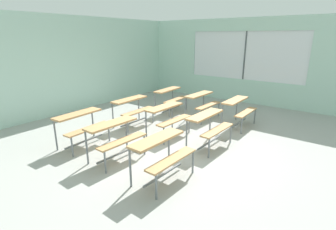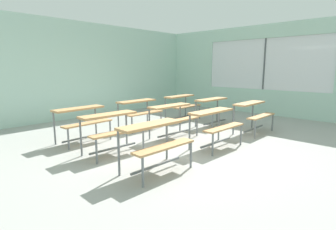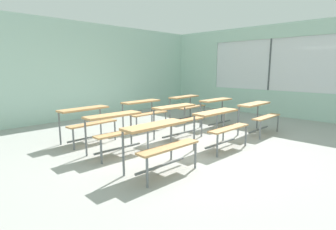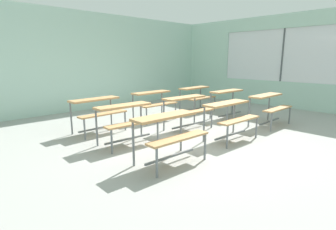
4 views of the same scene
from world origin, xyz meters
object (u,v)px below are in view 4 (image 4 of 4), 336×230
(desk_bench_r2c0, at_px, (98,107))
(desk_bench_r2c1, at_px, (154,99))
(desk_bench_r0c2, at_px, (270,102))
(desk_bench_r1c0, at_px, (127,115))
(desk_bench_r2c2, at_px, (197,93))
(desk_bench_r0c0, at_px, (169,127))
(desk_bench_r1c2, at_px, (230,97))
(desk_bench_r1c1, at_px, (188,105))
(desk_bench_r0c1, at_px, (231,112))

(desk_bench_r2c0, bearing_deg, desk_bench_r2c1, -0.51)
(desk_bench_r0c2, relative_size, desk_bench_r2c1, 1.00)
(desk_bench_r1c0, xyz_separation_m, desk_bench_r2c2, (3.34, 1.11, 0.00))
(desk_bench_r0c0, relative_size, desk_bench_r1c2, 1.00)
(desk_bench_r1c1, distance_m, desk_bench_r2c2, 2.09)
(desk_bench_r0c1, distance_m, desk_bench_r2c0, 2.82)
(desk_bench_r0c0, height_order, desk_bench_r0c2, same)
(desk_bench_r2c2, bearing_deg, desk_bench_r0c1, -128.46)
(desk_bench_r0c0, bearing_deg, desk_bench_r1c0, 89.07)
(desk_bench_r2c0, bearing_deg, desk_bench_r0c0, -94.00)
(desk_bench_r1c1, height_order, desk_bench_r2c0, same)
(desk_bench_r1c1, distance_m, desk_bench_r2c1, 1.23)
(desk_bench_r0c0, bearing_deg, desk_bench_r2c1, 55.74)
(desk_bench_r1c0, distance_m, desk_bench_r2c0, 1.10)
(desk_bench_r1c0, height_order, desk_bench_r1c1, same)
(desk_bench_r1c1, bearing_deg, desk_bench_r2c2, 36.86)
(desk_bench_r1c2, bearing_deg, desk_bench_r0c0, -158.94)
(desk_bench_r0c1, distance_m, desk_bench_r1c2, 2.04)
(desk_bench_r2c1, bearing_deg, desk_bench_r1c2, -35.94)
(desk_bench_r0c2, height_order, desk_bench_r1c2, same)
(desk_bench_r0c2, bearing_deg, desk_bench_r1c1, 146.23)
(desk_bench_r1c1, bearing_deg, desk_bench_r2c0, 146.42)
(desk_bench_r1c1, height_order, desk_bench_r2c1, same)
(desk_bench_r0c0, relative_size, desk_bench_r2c2, 1.00)
(desk_bench_r2c0, height_order, desk_bench_r2c1, same)
(desk_bench_r1c1, bearing_deg, desk_bench_r1c2, 3.00)
(desk_bench_r0c0, height_order, desk_bench_r0c1, same)
(desk_bench_r1c1, bearing_deg, desk_bench_r0c2, -31.14)
(desk_bench_r2c0, relative_size, desk_bench_r2c1, 1.02)
(desk_bench_r1c2, distance_m, desk_bench_r2c0, 3.53)
(desk_bench_r0c1, distance_m, desk_bench_r1c1, 1.12)
(desk_bench_r1c2, xyz_separation_m, desk_bench_r2c1, (-1.67, 1.22, 0.00))
(desk_bench_r0c2, relative_size, desk_bench_r1c1, 0.98)
(desk_bench_r1c0, xyz_separation_m, desk_bench_r1c1, (1.62, -0.07, 0.00))
(desk_bench_r1c2, xyz_separation_m, desk_bench_r2c0, (-3.34, 1.16, 0.00))
(desk_bench_r0c2, relative_size, desk_bench_r2c0, 0.98)
(desk_bench_r0c1, height_order, desk_bench_r0c2, same)
(desk_bench_r1c0, distance_m, desk_bench_r1c2, 3.34)
(desk_bench_r1c2, bearing_deg, desk_bench_r1c0, -178.74)
(desk_bench_r0c0, bearing_deg, desk_bench_r0c1, 2.46)
(desk_bench_r2c1, relative_size, desk_bench_r2c2, 0.98)
(desk_bench_r0c0, height_order, desk_bench_r2c0, same)
(desk_bench_r1c1, relative_size, desk_bench_r1c2, 1.00)
(desk_bench_r1c2, height_order, desk_bench_r2c0, same)
(desk_bench_r0c2, distance_m, desk_bench_r1c1, 2.03)
(desk_bench_r1c1, bearing_deg, desk_bench_r2c1, 90.22)
(desk_bench_r1c1, relative_size, desk_bench_r2c0, 1.00)
(desk_bench_r0c1, height_order, desk_bench_r1c0, same)
(desk_bench_r1c2, bearing_deg, desk_bench_r0c2, -89.10)
(desk_bench_r0c0, bearing_deg, desk_bench_r2c0, 90.21)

